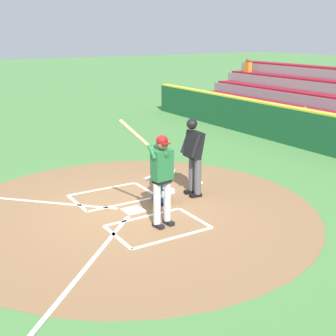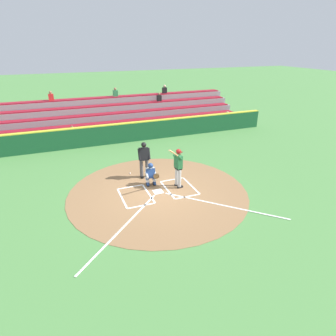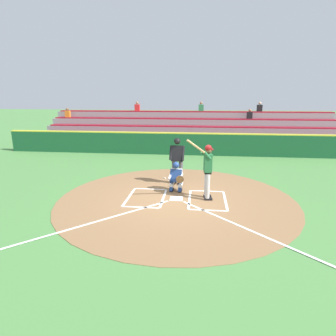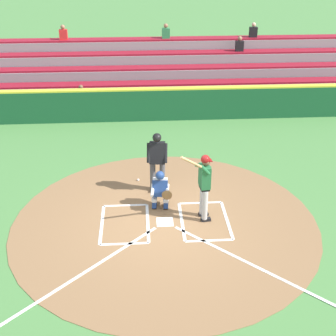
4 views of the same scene
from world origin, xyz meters
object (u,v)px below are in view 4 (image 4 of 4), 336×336
(batter, at_px, (204,183))
(plate_umpire, at_px, (157,158))
(catcher, at_px, (161,189))
(baseball, at_px, (138,180))

(batter, distance_m, plate_umpire, 1.93)
(catcher, xyz_separation_m, baseball, (0.61, -1.57, -0.55))
(baseball, bearing_deg, batter, 127.49)
(catcher, relative_size, baseball, 15.27)
(catcher, distance_m, plate_umpire, 1.03)
(batter, height_order, baseball, batter)
(batter, distance_m, baseball, 2.99)
(batter, xyz_separation_m, baseball, (1.70, -2.22, -1.06))
(batter, bearing_deg, baseball, -52.51)
(batter, relative_size, plate_umpire, 1.14)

